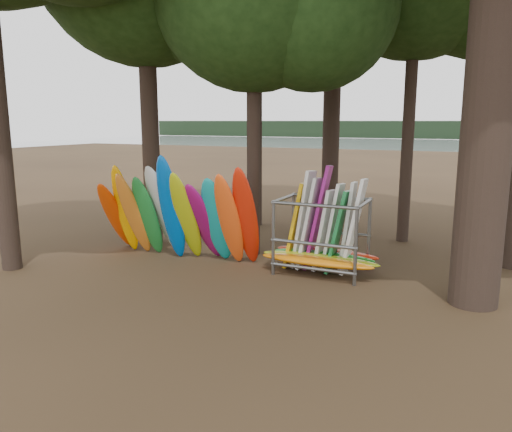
% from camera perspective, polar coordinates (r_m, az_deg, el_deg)
% --- Properties ---
extents(ground, '(120.00, 120.00, 0.00)m').
position_cam_1_polar(ground, '(12.64, 0.09, -7.67)').
color(ground, '#47331E').
rests_on(ground, ground).
extents(lake, '(160.00, 160.00, 0.00)m').
position_cam_1_polar(lake, '(71.19, 20.80, 6.90)').
color(lake, gray).
rests_on(lake, ground).
extents(far_shore, '(160.00, 4.00, 4.00)m').
position_cam_1_polar(far_shore, '(121.02, 22.64, 9.06)').
color(far_shore, black).
rests_on(far_shore, ground).
extents(kayak_row, '(5.23, 1.92, 3.23)m').
position_cam_1_polar(kayak_row, '(14.61, -8.96, 0.07)').
color(kayak_row, '#E33C05').
rests_on(kayak_row, ground).
extents(storage_rack, '(3.23, 1.50, 2.89)m').
position_cam_1_polar(storage_rack, '(13.42, 7.56, -2.53)').
color(storage_rack, slate).
rests_on(storage_rack, ground).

